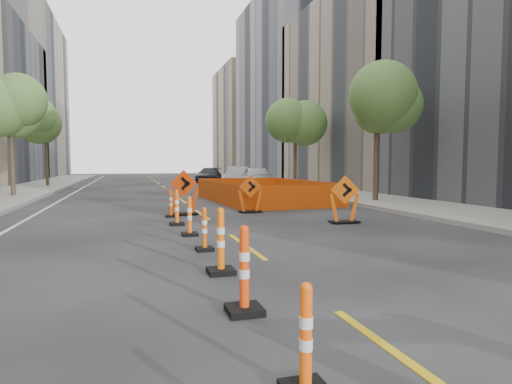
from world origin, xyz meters
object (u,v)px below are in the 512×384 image
object	(u,v)px
channelizer_7	(171,203)
parked_car_far	(209,175)
channelizer_4	(205,229)
chevron_sign_right	(344,199)
channelizer_1	(306,339)
chevron_sign_center	(250,194)
channelizer_3	(221,241)
channelizer_5	(190,216)
channelizer_6	(177,207)
channelizer_2	(244,270)
parked_car_mid	(238,176)
chevron_sign_left	(184,193)
parked_car_near	(257,178)

from	to	relation	value
channelizer_7	parked_car_far	bearing A→B (deg)	76.71
channelizer_4	channelizer_7	xyz separation A→B (m)	(-0.16, 5.91, 0.01)
channelizer_4	parked_car_far	size ratio (longest dim) A/B	0.20
channelizer_4	chevron_sign_right	xyz separation A→B (m)	(4.89, 2.88, 0.27)
channelizer_1	channelizer_4	size ratio (longest dim) A/B	1.00
chevron_sign_center	channelizer_3	bearing A→B (deg)	-95.61
channelizer_3	channelizer_5	distance (m)	3.94
channelizer_6	chevron_sign_right	bearing A→B (deg)	-11.81
channelizer_1	channelizer_5	xyz separation A→B (m)	(0.13, 7.88, 0.04)
channelizer_3	channelizer_6	xyz separation A→B (m)	(-0.11, 5.91, -0.03)
chevron_sign_right	channelizer_2	bearing A→B (deg)	-112.17
channelizer_7	parked_car_mid	bearing A→B (deg)	69.29
channelizer_5	chevron_sign_left	bearing A→B (deg)	84.98
channelizer_4	chevron_sign_center	size ratio (longest dim) A/B	0.67
channelizer_1	channelizer_5	bearing A→B (deg)	89.03
channelizer_6	chevron_sign_center	world-z (taller)	chevron_sign_center
channelizer_6	chevron_sign_center	size ratio (longest dim) A/B	0.76
channelizer_4	chevron_sign_right	size ratio (longest dim) A/B	0.63
channelizer_2	channelizer_6	size ratio (longest dim) A/B	1.04
parked_car_mid	parked_car_far	xyz separation A→B (m)	(-1.24, 6.00, -0.08)
channelizer_5	chevron_sign_right	world-z (taller)	chevron_sign_right
chevron_sign_center	channelizer_2	bearing A→B (deg)	-92.76
chevron_sign_left	chevron_sign_center	world-z (taller)	chevron_sign_left
channelizer_7	parked_car_mid	distance (m)	20.04
channelizer_2	chevron_sign_left	distance (m)	10.31
channelizer_4	parked_car_near	bearing A→B (deg)	70.16
channelizer_2	channelizer_5	xyz separation A→B (m)	(0.12, 5.91, -0.05)
parked_car_far	chevron_sign_center	bearing A→B (deg)	-77.28
channelizer_2	chevron_sign_right	distance (m)	8.49
chevron_sign_left	parked_car_mid	size ratio (longest dim) A/B	0.34
parked_car_far	channelizer_5	bearing A→B (deg)	-81.88
chevron_sign_left	parked_car_near	world-z (taller)	parked_car_near
parked_car_far	channelizer_1	bearing A→B (deg)	-79.69
channelizer_6	chevron_sign_right	world-z (taller)	chevron_sign_right
channelizer_7	chevron_sign_left	world-z (taller)	chevron_sign_left
channelizer_5	parked_car_mid	size ratio (longest dim) A/B	0.22
parked_car_mid	channelizer_5	bearing A→B (deg)	-89.02
chevron_sign_right	chevron_sign_center	bearing A→B (deg)	134.69
channelizer_4	parked_car_far	bearing A→B (deg)	79.49
channelizer_7	chevron_sign_left	xyz separation A→B (m)	(0.49, 0.45, 0.33)
chevron_sign_right	parked_car_far	world-z (taller)	chevron_sign_right
channelizer_3	channelizer_6	size ratio (longest dim) A/B	1.06
channelizer_3	chevron_sign_center	distance (m)	8.86
channelizer_2	parked_car_mid	bearing A→B (deg)	76.06
channelizer_3	chevron_sign_right	size ratio (longest dim) A/B	0.76
channelizer_6	parked_car_mid	distance (m)	21.90
channelizer_3	parked_car_near	size ratio (longest dim) A/B	0.23
channelizer_6	parked_car_near	bearing A→B (deg)	65.09
channelizer_6	channelizer_4	bearing A→B (deg)	-87.58
channelizer_1	channelizer_2	size ratio (longest dim) A/B	0.84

